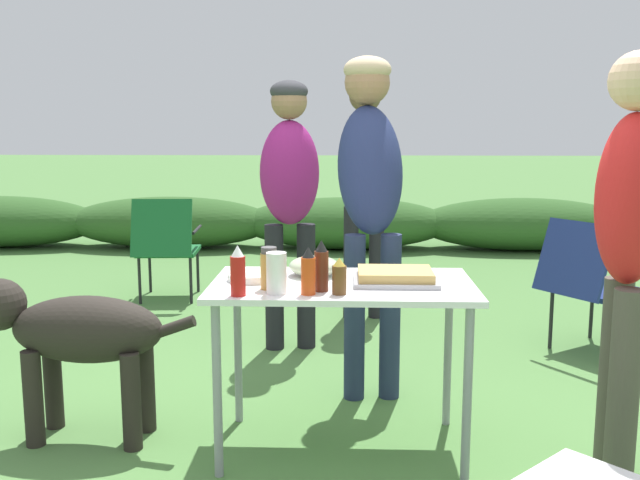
{
  "coord_description": "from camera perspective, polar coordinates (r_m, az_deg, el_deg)",
  "views": [
    {
      "loc": [
        0.01,
        -2.93,
        1.4
      ],
      "look_at": [
        -0.1,
        0.18,
        0.89
      ],
      "focal_mm": 40.0,
      "sensor_mm": 36.0,
      "label": 1
    }
  ],
  "objects": [
    {
      "name": "ground_plane",
      "position": [
        3.24,
        1.74,
        -16.27
      ],
      "size": [
        60.0,
        60.0,
        0.0
      ],
      "primitive_type": "plane",
      "color": "#4C7A3D"
    },
    {
      "name": "shrub_hedge",
      "position": [
        8.08,
        2.02,
        1.36
      ],
      "size": [
        14.4,
        0.9,
        0.58
      ],
      "color": "#2D5623",
      "rests_on": "ground"
    },
    {
      "name": "folding_table",
      "position": [
        3.02,
        1.8,
        -4.82
      ],
      "size": [
        1.1,
        0.64,
        0.74
      ],
      "color": "white",
      "rests_on": "ground"
    },
    {
      "name": "food_tray",
      "position": [
        3.01,
        6.02,
        -2.91
      ],
      "size": [
        0.35,
        0.28,
        0.06
      ],
      "color": "#9E9EA3",
      "rests_on": "folding_table"
    },
    {
      "name": "plate_stack",
      "position": [
        3.05,
        -5.48,
        -2.93
      ],
      "size": [
        0.21,
        0.21,
        0.03
      ],
      "primitive_type": "cylinder",
      "color": "white",
      "rests_on": "folding_table"
    },
    {
      "name": "mixing_bowl",
      "position": [
        3.12,
        -0.47,
        -2.09
      ],
      "size": [
        0.22,
        0.22,
        0.09
      ],
      "primitive_type": "ellipsoid",
      "color": "#ADBC99",
      "rests_on": "folding_table"
    },
    {
      "name": "paper_cup_stack",
      "position": [
        2.79,
        -3.5,
        -2.66
      ],
      "size": [
        0.08,
        0.08,
        0.16
      ],
      "primitive_type": "cylinder",
      "color": "white",
      "rests_on": "folding_table"
    },
    {
      "name": "hot_sauce_bottle",
      "position": [
        2.77,
        -0.94,
        -2.57
      ],
      "size": [
        0.06,
        0.06,
        0.19
      ],
      "color": "#CC4214",
      "rests_on": "folding_table"
    },
    {
      "name": "ketchup_bottle",
      "position": [
        2.76,
        -6.59,
        -2.55
      ],
      "size": [
        0.06,
        0.06,
        0.2
      ],
      "color": "red",
      "rests_on": "folding_table"
    },
    {
      "name": "spice_jar",
      "position": [
        2.87,
        -4.1,
        -2.3
      ],
      "size": [
        0.07,
        0.07,
        0.17
      ],
      "color": "#B2893D",
      "rests_on": "folding_table"
    },
    {
      "name": "beer_bottle",
      "position": [
        2.78,
        1.55,
        -2.97
      ],
      "size": [
        0.06,
        0.06,
        0.14
      ],
      "color": "brown",
      "rests_on": "folding_table"
    },
    {
      "name": "bbq_sauce_bottle",
      "position": [
        2.82,
        0.11,
        -2.17
      ],
      "size": [
        0.06,
        0.06,
        0.21
      ],
      "color": "#562314",
      "rests_on": "folding_table"
    },
    {
      "name": "standing_person_in_red_jacket",
      "position": [
        3.66,
        4.02,
        5.02
      ],
      "size": [
        0.39,
        0.52,
        1.75
      ],
      "rotation": [
        0.0,
        0.0,
        0.12
      ],
      "color": "#232D4C",
      "rests_on": "ground"
    },
    {
      "name": "standing_person_in_navy_coat",
      "position": [
        4.36,
        -2.44,
        4.42
      ],
      "size": [
        0.4,
        0.32,
        1.66
      ],
      "rotation": [
        0.0,
        0.0,
        0.18
      ],
      "color": "black",
      "rests_on": "ground"
    },
    {
      "name": "standing_person_in_olive_jacket",
      "position": [
        5.09,
        3.58,
        5.25
      ],
      "size": [
        0.36,
        0.27,
        1.71
      ],
      "rotation": [
        0.0,
        0.0,
        0.09
      ],
      "color": "black",
      "rests_on": "ground"
    },
    {
      "name": "standing_person_with_beanie",
      "position": [
        2.91,
        23.49,
        0.78
      ],
      "size": [
        0.31,
        0.39,
        1.66
      ],
      "rotation": [
        0.0,
        0.0,
        -1.74
      ],
      "color": "#4C473D",
      "rests_on": "ground"
    },
    {
      "name": "dog",
      "position": [
        3.35,
        -19.13,
        -7.1
      ],
      "size": [
        1.07,
        0.33,
        0.72
      ],
      "rotation": [
        0.0,
        0.0,
        1.53
      ],
      "color": "#28231E",
      "rests_on": "ground"
    },
    {
      "name": "camp_chair_green_behind_table",
      "position": [
        5.76,
        -12.21,
        -0.25
      ],
      "size": [
        0.51,
        0.62,
        0.83
      ],
      "rotation": [
        0.0,
        0.0,
        0.07
      ],
      "color": "#19602D",
      "rests_on": "ground"
    },
    {
      "name": "camp_chair_near_hedge",
      "position": [
        4.61,
        20.81,
        -2.99
      ],
      "size": [
        0.75,
        0.72,
        0.83
      ],
      "rotation": [
        0.0,
        0.0,
        -0.96
      ],
      "color": "navy",
      "rests_on": "ground"
    }
  ]
}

